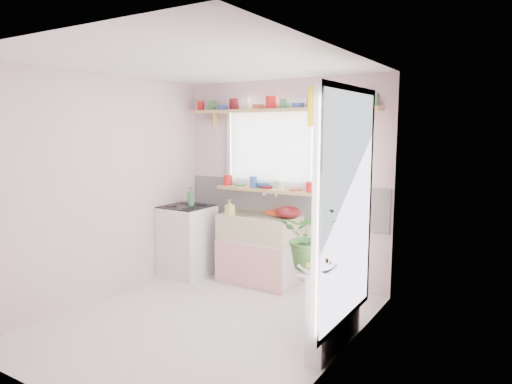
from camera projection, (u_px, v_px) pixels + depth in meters
The scene contains 19 objects.
room at pixel (304, 180), 4.73m from camera, with size 3.20×3.20×3.20m.
sink_unit at pixel (259, 248), 5.65m from camera, with size 0.95×0.65×1.11m.
cooker at pixel (187, 240), 5.94m from camera, with size 0.58×0.58×0.93m.
radiator_ledge at pixel (335, 303), 3.97m from camera, with size 0.22×0.95×0.78m.
windowsill at pixel (267, 190), 5.71m from camera, with size 1.40×0.22×0.04m, color tan.
pine_shelf at pixel (278, 110), 5.48m from camera, with size 2.52×0.24×0.04m, color tan.
shelf_crockery at pixel (278, 104), 5.47m from camera, with size 2.47×0.11×0.12m.
sill_crockery at pixel (266, 184), 5.70m from camera, with size 1.35×0.11×0.12m.
dish_tray at pixel (283, 213), 5.64m from camera, with size 0.38×0.28×0.04m, color #E54614.
colander at pixel (288, 212), 5.42m from camera, with size 0.31×0.31×0.14m, color #5D1013.
jade_plant at pixel (312, 236), 3.67m from camera, with size 0.48×0.42×0.53m, color #325D25.
fruit_bowl at pixel (317, 269), 3.58m from camera, with size 0.28×0.28×0.07m, color white.
herb_pot at pixel (318, 253), 3.80m from camera, with size 0.11×0.07×0.20m, color #286529.
soap_bottle_sink at pixel (230, 207), 5.57m from camera, with size 0.09×0.09×0.19m, color #CBC05A.
sill_cup at pixel (229, 181), 6.07m from camera, with size 0.13×0.13×0.10m, color silver.
sill_bowl at pixel (263, 185), 5.80m from camera, with size 0.21×0.21×0.07m, color #3158A0.
shelf_vase at pixel (339, 100), 5.12m from camera, with size 0.16×0.16×0.17m, color #A34932.
cooker_bottle at pixel (191, 197), 5.85m from camera, with size 0.09×0.09×0.24m, color #397348.
fruit at pixel (318, 262), 3.57m from camera, with size 0.20×0.14×0.10m.
Camera 1 is at (2.73, -3.39, 1.91)m, focal length 32.00 mm.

